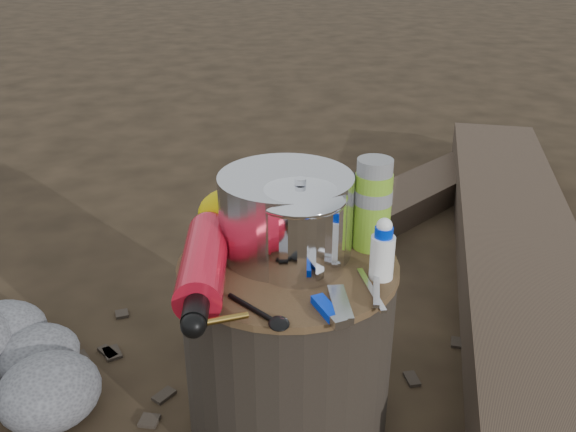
{
  "coord_description": "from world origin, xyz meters",
  "views": [
    {
      "loc": [
        -0.13,
        -1.01,
        0.96
      ],
      "look_at": [
        0.0,
        0.0,
        0.48
      ],
      "focal_mm": 38.52,
      "sensor_mm": 36.0,
      "label": 1
    }
  ],
  "objects": [
    {
      "name": "ground",
      "position": [
        0.0,
        0.0,
        0.0
      ],
      "size": [
        60.0,
        60.0,
        0.0
      ],
      "primitive_type": "plane",
      "color": "black",
      "rests_on": "ground"
    },
    {
      "name": "stump",
      "position": [
        0.0,
        0.0,
        0.19
      ],
      "size": [
        0.41,
        0.41,
        0.38
      ],
      "primitive_type": "cylinder",
      "color": "black",
      "rests_on": "ground"
    },
    {
      "name": "log_main",
      "position": [
        0.77,
        0.57,
        0.08
      ],
      "size": [
        0.96,
        1.93,
        0.16
      ],
      "primitive_type": "cube",
      "rotation": [
        0.0,
        0.0,
        -0.34
      ],
      "color": "#3D2F25",
      "rests_on": "ground"
    },
    {
      "name": "log_small",
      "position": [
        0.66,
        1.07,
        0.05
      ],
      "size": [
        0.99,
        0.83,
        0.09
      ],
      "primitive_type": "cube",
      "rotation": [
        0.0,
        0.0,
        -0.91
      ],
      "color": "#3D2F25",
      "rests_on": "ground"
    },
    {
      "name": "foil_windscreen",
      "position": [
        0.0,
        0.05,
        0.46
      ],
      "size": [
        0.26,
        0.26,
        0.16
      ],
      "primitive_type": "cylinder",
      "color": "#B8B8BE",
      "rests_on": "stump"
    },
    {
      "name": "camping_pot",
      "position": [
        0.02,
        -0.02,
        0.47
      ],
      "size": [
        0.17,
        0.17,
        0.17
      ],
      "primitive_type": "cylinder",
      "color": "silver",
      "rests_on": "stump"
    },
    {
      "name": "fuel_bottle",
      "position": [
        -0.16,
        -0.06,
        0.42
      ],
      "size": [
        0.11,
        0.34,
        0.08
      ],
      "primitive_type": null,
      "rotation": [
        0.0,
        0.0,
        -0.09
      ],
      "color": "red",
      "rests_on": "stump"
    },
    {
      "name": "thermos",
      "position": [
        0.17,
        0.05,
        0.47
      ],
      "size": [
        0.07,
        0.07,
        0.18
      ],
      "primitive_type": "cylinder",
      "color": "#7AB127",
      "rests_on": "stump"
    },
    {
      "name": "travel_mug",
      "position": [
        0.12,
        0.13,
        0.44
      ],
      "size": [
        0.08,
        0.08,
        0.12
      ],
      "primitive_type": "cylinder",
      "color": "black",
      "rests_on": "stump"
    },
    {
      "name": "stuff_sack",
      "position": [
        -0.09,
        0.13,
        0.43
      ],
      "size": [
        0.15,
        0.12,
        0.1
      ],
      "primitive_type": "ellipsoid",
      "color": "#D6B703",
      "rests_on": "stump"
    },
    {
      "name": "food_pouch",
      "position": [
        -0.03,
        0.17,
        0.45
      ],
      "size": [
        0.11,
        0.07,
        0.14
      ],
      "primitive_type": "cube",
      "rotation": [
        0.0,
        0.0,
        0.42
      ],
      "color": "#141C4F",
      "rests_on": "stump"
    },
    {
      "name": "lighter",
      "position": [
        0.04,
        -0.17,
        0.39
      ],
      "size": [
        0.05,
        0.09,
        0.02
      ],
      "primitive_type": "cube",
      "rotation": [
        0.0,
        0.0,
        0.29
      ],
      "color": "#002CD7",
      "rests_on": "stump"
    },
    {
      "name": "multitool",
      "position": [
        0.07,
        -0.16,
        0.39
      ],
      "size": [
        0.03,
        0.1,
        0.01
      ],
      "primitive_type": "cube",
      "rotation": [
        0.0,
        0.0,
        -0.03
      ],
      "color": "#BCBCC1",
      "rests_on": "stump"
    },
    {
      "name": "pot_grabber",
      "position": [
        0.13,
        -0.12,
        0.39
      ],
      "size": [
        0.05,
        0.14,
        0.01
      ],
      "primitive_type": null,
      "rotation": [
        0.0,
        0.0,
        -0.1
      ],
      "color": "#BCBCC1",
      "rests_on": "stump"
    },
    {
      "name": "spork",
      "position": [
        -0.08,
        -0.15,
        0.39
      ],
      "size": [
        0.1,
        0.12,
        0.01
      ],
      "primitive_type": null,
      "rotation": [
        0.0,
        0.0,
        0.67
      ],
      "color": "black",
      "rests_on": "stump"
    },
    {
      "name": "squeeze_bottle",
      "position": [
        0.16,
        -0.07,
        0.43
      ],
      "size": [
        0.04,
        0.04,
        0.1
      ],
      "primitive_type": "cylinder",
      "color": "white",
      "rests_on": "stump"
    }
  ]
}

